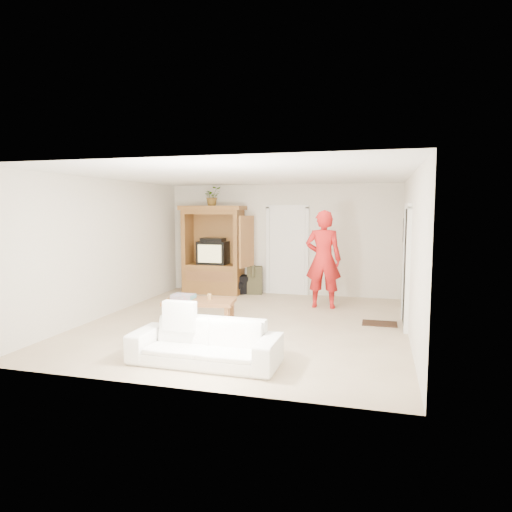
{
  "coord_description": "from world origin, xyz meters",
  "views": [
    {
      "loc": [
        2.27,
        -7.6,
        2.04
      ],
      "look_at": [
        0.03,
        0.6,
        1.15
      ],
      "focal_mm": 32.0,
      "sensor_mm": 36.0,
      "label": 1
    }
  ],
  "objects_px": {
    "man": "(323,259)",
    "sofa": "(205,342)",
    "armoire": "(214,255)",
    "coffee_table": "(200,303)"
  },
  "relations": [
    {
      "from": "man",
      "to": "armoire",
      "type": "bearing_deg",
      "value": -20.29
    },
    {
      "from": "sofa",
      "to": "coffee_table",
      "type": "bearing_deg",
      "value": 115.15
    },
    {
      "from": "armoire",
      "to": "sofa",
      "type": "height_order",
      "value": "armoire"
    },
    {
      "from": "man",
      "to": "sofa",
      "type": "relative_size",
      "value": 1.02
    },
    {
      "from": "man",
      "to": "sofa",
      "type": "height_order",
      "value": "man"
    },
    {
      "from": "man",
      "to": "sofa",
      "type": "bearing_deg",
      "value": 73.39
    },
    {
      "from": "sofa",
      "to": "coffee_table",
      "type": "height_order",
      "value": "sofa"
    },
    {
      "from": "armoire",
      "to": "sofa",
      "type": "xyz_separation_m",
      "value": [
        1.65,
        -4.8,
        -0.62
      ]
    },
    {
      "from": "coffee_table",
      "to": "armoire",
      "type": "bearing_deg",
      "value": 97.16
    },
    {
      "from": "armoire",
      "to": "man",
      "type": "bearing_deg",
      "value": -19.37
    }
  ]
}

